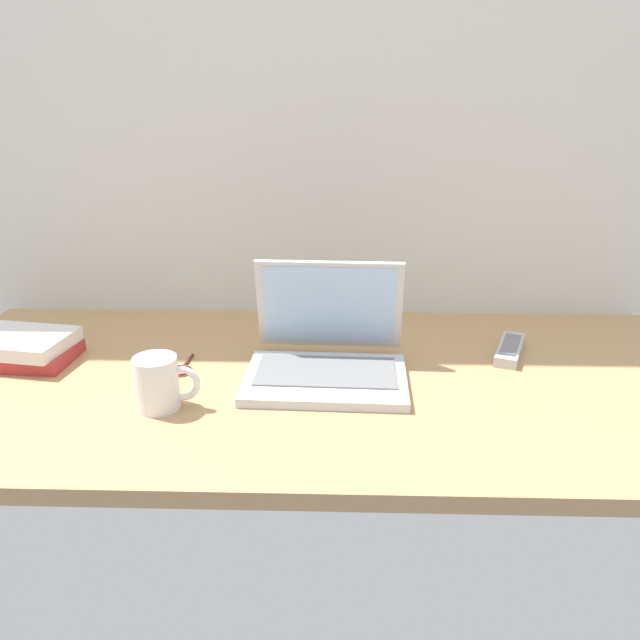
{
  "coord_description": "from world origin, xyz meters",
  "views": [
    {
      "loc": [
        0.05,
        -1.13,
        0.57
      ],
      "look_at": [
        0.01,
        0.0,
        0.15
      ],
      "focal_mm": 35.44,
      "sensor_mm": 36.0,
      "label": 1
    }
  ],
  "objects": [
    {
      "name": "desk",
      "position": [
        0.0,
        0.0,
        0.01
      ],
      "size": [
        1.6,
        0.76,
        0.03
      ],
      "color": "tan",
      "rests_on": "ground"
    },
    {
      "name": "laptop",
      "position": [
        0.02,
        0.02,
        0.08
      ],
      "size": [
        0.32,
        0.28,
        0.21
      ],
      "color": "silver",
      "rests_on": "desk"
    },
    {
      "name": "coffee_mug",
      "position": [
        -0.27,
        -0.13,
        0.08
      ],
      "size": [
        0.12,
        0.08,
        0.1
      ],
      "color": "white",
      "rests_on": "desk"
    },
    {
      "name": "remote_control_near",
      "position": [
        0.41,
        0.12,
        0.04
      ],
      "size": [
        0.1,
        0.17,
        0.02
      ],
      "color": "#B7B7B7",
      "rests_on": "desk"
    },
    {
      "name": "eyeglasses",
      "position": [
        -0.3,
        0.02,
        0.03
      ],
      "size": [
        0.11,
        0.11,
        0.01
      ],
      "color": "#591E19",
      "rests_on": "desk"
    },
    {
      "name": "book_stack",
      "position": [
        -0.61,
        0.06,
        0.06
      ],
      "size": [
        0.22,
        0.18,
        0.06
      ],
      "color": "#B23333",
      "rests_on": "desk"
    }
  ]
}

